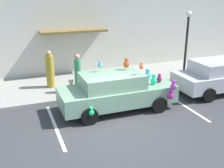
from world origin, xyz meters
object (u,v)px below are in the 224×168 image
at_px(pedestrian_walking_past, 78,74).
at_px(parked_sedan_behind, 219,76).
at_px(street_lamp_post, 187,38).
at_px(pedestrian_near_shopfront, 50,71).
at_px(teddy_bear_on_sidewalk, 71,86).
at_px(plush_covered_car, 116,91).

bearing_deg(pedestrian_walking_past, parked_sedan_behind, -17.20).
height_order(street_lamp_post, pedestrian_near_shopfront, street_lamp_post).
bearing_deg(pedestrian_walking_past, teddy_bear_on_sidewalk, 147.25).
xyz_separation_m(parked_sedan_behind, pedestrian_near_shopfront, (-7.45, 3.11, 0.19)).
bearing_deg(plush_covered_car, pedestrian_walking_past, 115.51).
height_order(parked_sedan_behind, street_lamp_post, street_lamp_post).
bearing_deg(parked_sedan_behind, plush_covered_car, -177.94).
xyz_separation_m(street_lamp_post, pedestrian_walking_past, (-5.63, 0.21, -1.32)).
xyz_separation_m(teddy_bear_on_sidewalk, pedestrian_walking_past, (0.30, -0.19, 0.59)).
bearing_deg(pedestrian_walking_past, pedestrian_near_shopfront, 133.70).
relative_size(pedestrian_near_shopfront, pedestrian_walking_past, 1.00).
xyz_separation_m(parked_sedan_behind, pedestrian_walking_past, (-6.37, 1.97, 0.21)).
distance_m(pedestrian_near_shopfront, pedestrian_walking_past, 1.57).
bearing_deg(parked_sedan_behind, street_lamp_post, 112.81).
distance_m(parked_sedan_behind, pedestrian_near_shopfront, 8.08).
bearing_deg(street_lamp_post, plush_covered_car, -157.00).
distance_m(parked_sedan_behind, teddy_bear_on_sidewalk, 7.02).
relative_size(parked_sedan_behind, pedestrian_near_shopfront, 2.42).
relative_size(plush_covered_car, pedestrian_walking_past, 2.60).
height_order(plush_covered_car, teddy_bear_on_sidewalk, plush_covered_car).
relative_size(plush_covered_car, parked_sedan_behind, 1.07).
relative_size(plush_covered_car, street_lamp_post, 1.33).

